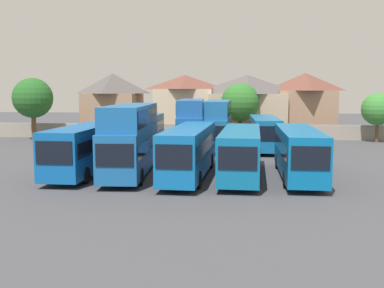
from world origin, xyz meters
name	(u,v)px	position (x,y,z in m)	size (l,w,h in m)	color
ground	(204,145)	(0.00, 18.00, 0.00)	(140.00, 140.00, 0.00)	#424247
depot_boundary_wall	(208,131)	(0.00, 24.97, 0.90)	(56.00, 0.50, 1.80)	gray
bus_1	(85,147)	(-7.47, 0.26, 1.98)	(2.82, 10.84, 3.47)	#0F55A2
bus_2	(131,136)	(-4.10, 0.27, 2.80)	(3.14, 11.24, 4.98)	#18589B
bus_3	(190,149)	(0.11, -0.09, 1.98)	(3.06, 12.10, 3.46)	#0F5EA5
bus_4	(241,150)	(3.65, 0.09, 1.90)	(3.08, 11.72, 3.31)	#0E6096
bus_5	(299,150)	(7.59, 0.27, 1.92)	(2.76, 11.57, 3.36)	#0A5F9F
bus_6	(144,130)	(-5.98, 14.62, 1.95)	(2.68, 11.60, 3.41)	#0F6594
bus_7	(191,121)	(-1.14, 14.96, 2.84)	(3.05, 11.40, 5.04)	#1D57A2
bus_8	(218,122)	(1.53, 14.86, 2.78)	(2.73, 10.25, 4.94)	#1C5E97
bus_9	(264,131)	(6.25, 14.96, 1.88)	(2.68, 10.94, 3.28)	#126097
house_terrace_left	(113,103)	(-13.74, 31.93, 4.24)	(7.53, 8.24, 8.29)	#9E7A60
house_terrace_centre	(185,104)	(-3.61, 32.24, 4.10)	(8.12, 7.86, 8.06)	#C6B293
house_terrace_right	(247,104)	(4.97, 31.47, 4.10)	(10.69, 8.15, 8.02)	tan
house_terrace_far_right	(305,103)	(12.77, 32.11, 4.22)	(7.77, 7.89, 8.28)	#9E7A60
tree_left_of_lot	(240,102)	(3.98, 27.47, 4.46)	(4.86, 4.86, 6.90)	brown
tree_behind_wall	(33,98)	(-20.93, 21.97, 5.03)	(4.80, 4.80, 7.46)	brown
tree_right_of_lot	(378,109)	(19.66, 22.97, 3.79)	(3.72, 3.72, 5.67)	brown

